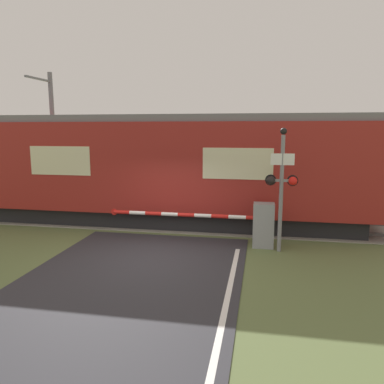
% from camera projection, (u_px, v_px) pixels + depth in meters
% --- Properties ---
extents(ground_plane, '(80.00, 80.00, 0.00)m').
position_uv_depth(ground_plane, '(151.00, 256.00, 10.11)').
color(ground_plane, '#5B6B3D').
extents(track_bed, '(36.00, 3.20, 0.13)m').
position_uv_depth(track_bed, '(181.00, 221.00, 13.87)').
color(track_bed, gray).
rests_on(track_bed, ground_plane).
extents(train, '(21.74, 3.20, 3.88)m').
position_uv_depth(train, '(83.00, 167.00, 14.24)').
color(train, black).
rests_on(train, ground_plane).
extents(crossing_barrier, '(4.98, 0.44, 1.30)m').
position_uv_depth(crossing_barrier, '(252.00, 224.00, 10.89)').
color(crossing_barrier, gray).
rests_on(crossing_barrier, ground_plane).
extents(signal_post, '(0.89, 0.26, 3.44)m').
position_uv_depth(signal_post, '(282.00, 182.00, 10.23)').
color(signal_post, gray).
rests_on(signal_post, ground_plane).
extents(catenary_pole, '(0.20, 1.90, 5.89)m').
position_uv_depth(catenary_pole, '(53.00, 136.00, 16.99)').
color(catenary_pole, slate).
rests_on(catenary_pole, ground_plane).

